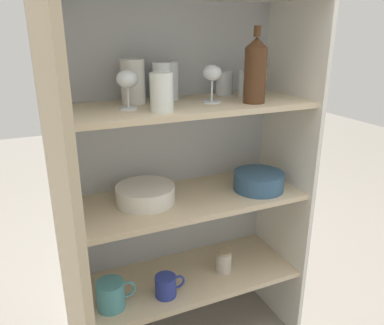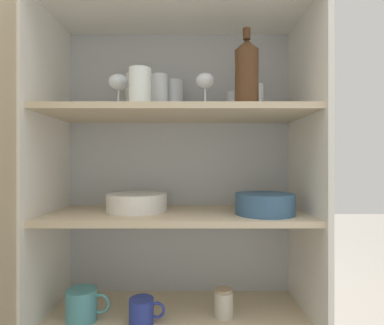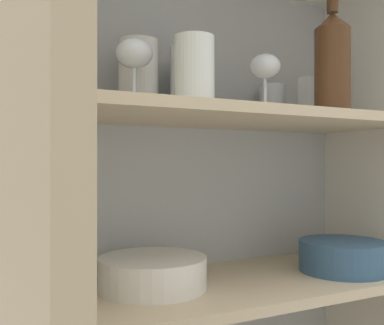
# 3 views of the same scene
# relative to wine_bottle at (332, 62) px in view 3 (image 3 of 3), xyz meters

# --- Properties ---
(cupboard_back_panel) EXTENTS (0.92, 0.02, 1.37)m
(cupboard_back_panel) POSITION_rel_wine_bottle_xyz_m (-0.23, 0.26, -0.45)
(cupboard_back_panel) COLOR #B2B7BC
(cupboard_back_panel) RESTS_ON ground_plane
(cupboard_side_right) EXTENTS (0.02, 0.37, 1.37)m
(cupboard_side_right) POSITION_rel_wine_bottle_xyz_m (0.22, 0.08, -0.45)
(cupboard_side_right) COLOR white
(cupboard_side_right) RESTS_ON ground_plane
(shelf_board_middle) EXTENTS (0.89, 0.34, 0.02)m
(shelf_board_middle) POSITION_rel_wine_bottle_xyz_m (-0.23, 0.08, -0.47)
(shelf_board_middle) COLOR beige
(shelf_board_upper) EXTENTS (0.89, 0.34, 0.02)m
(shelf_board_upper) POSITION_rel_wine_bottle_xyz_m (-0.23, 0.08, -0.12)
(shelf_board_upper) COLOR beige
(tumbler_glass_0) EXTENTS (0.07, 0.07, 0.12)m
(tumbler_glass_0) POSITION_rel_wine_bottle_xyz_m (-0.34, -0.01, -0.05)
(tumbler_glass_0) COLOR white
(tumbler_glass_0) RESTS_ON shelf_board_upper
(tumbler_glass_1) EXTENTS (0.08, 0.08, 0.13)m
(tumbler_glass_1) POSITION_rel_wine_bottle_xyz_m (-0.25, 0.19, -0.04)
(tumbler_glass_1) COLOR white
(tumbler_glass_1) RESTS_ON shelf_board_upper
(tumbler_glass_2) EXTENTS (0.06, 0.06, 0.14)m
(tumbler_glass_2) POSITION_rel_wine_bottle_xyz_m (-0.29, 0.12, -0.04)
(tumbler_glass_2) COLOR white
(tumbler_glass_2) RESTS_ON shelf_board_upper
(tumbler_glass_3) EXTENTS (0.07, 0.07, 0.09)m
(tumbler_glass_3) POSITION_rel_wine_bottle_xyz_m (-0.01, 0.19, -0.07)
(tumbler_glass_3) COLOR white
(tumbler_glass_3) RESTS_ON shelf_board_upper
(tumbler_glass_4) EXTENTS (0.08, 0.08, 0.15)m
(tumbler_glass_4) POSITION_rel_wine_bottle_xyz_m (-0.38, 0.16, -0.04)
(tumbler_glass_4) COLOR white
(tumbler_glass_4) RESTS_ON shelf_board_upper
(tumbler_glass_5) EXTENTS (0.07, 0.07, 0.10)m
(tumbler_glass_5) POSITION_rel_wine_bottle_xyz_m (0.05, 0.11, -0.06)
(tumbler_glass_5) COLOR white
(tumbler_glass_5) RESTS_ON shelf_board_upper
(wine_glass_0) EXTENTS (0.07, 0.07, 0.13)m
(wine_glass_0) POSITION_rel_wine_bottle_xyz_m (-0.13, 0.06, -0.02)
(wine_glass_0) COLOR white
(wine_glass_0) RESTS_ON shelf_board_upper
(wine_glass_1) EXTENTS (0.07, 0.07, 0.12)m
(wine_glass_1) POSITION_rel_wine_bottle_xyz_m (-0.43, 0.06, -0.02)
(wine_glass_1) COLOR white
(wine_glass_1) RESTS_ON shelf_board_upper
(wine_bottle) EXTENTS (0.08, 0.08, 0.25)m
(wine_bottle) POSITION_rel_wine_bottle_xyz_m (0.00, 0.00, 0.00)
(wine_bottle) COLOR #4C2D19
(wine_bottle) RESTS_ON shelf_board_upper
(plate_stack_white) EXTENTS (0.21, 0.21, 0.06)m
(plate_stack_white) POSITION_rel_wine_bottle_xyz_m (-0.37, 0.10, -0.43)
(plate_stack_white) COLOR white
(plate_stack_white) RESTS_ON shelf_board_middle
(mixing_bowl_large) EXTENTS (0.20, 0.20, 0.07)m
(mixing_bowl_large) POSITION_rel_wine_bottle_xyz_m (0.07, 0.04, -0.43)
(mixing_bowl_large) COLOR #33567A
(mixing_bowl_large) RESTS_ON shelf_board_middle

